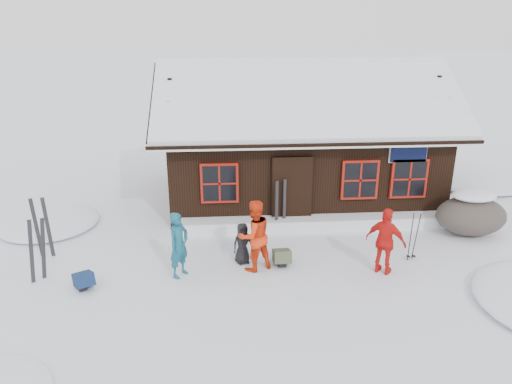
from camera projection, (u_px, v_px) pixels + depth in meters
The scene contains 15 objects.
ground at pixel (267, 269), 11.87m from camera, with size 120.00×120.00×0.00m, color white.
mountain_hut at pixel (300, 148), 16.07m from camera, with size 8.90×6.09×4.42m.
snow_drift at pixel (313, 222), 14.01m from camera, with size 7.60×0.60×0.35m, color white.
snow_mounds at pixel (321, 234), 13.72m from camera, with size 20.60×13.20×0.48m.
skier_teal at pixel (179, 245), 11.34m from camera, with size 0.57×0.38×1.57m, color #165468.
skier_orange_left at pixel (254, 235), 11.61m from camera, with size 0.85×0.66×1.74m, color red.
skier_orange_right at pixel (386, 242), 11.45m from camera, with size 0.95×0.39×1.62m, color red.
skier_crouched at pixel (243, 243), 12.01m from camera, with size 0.51×0.33×1.03m, color black.
boulder at pixel (471, 214), 13.57m from camera, with size 1.90×1.42×1.12m.
ski_pair_left at pixel (37, 251), 11.19m from camera, with size 0.43×0.27×1.55m.
ski_pair_mid at pixel (42, 228), 12.25m from camera, with size 0.42×0.08×1.61m.
ski_pair_right at pixel (281, 206), 13.71m from camera, with size 0.31×0.17×1.53m.
ski_poles at pixel (413, 237), 12.14m from camera, with size 0.23×0.11×1.27m.
backpack_blue at pixel (84, 282), 11.06m from camera, with size 0.39×0.52×0.28m, color navy.
backpack_olive at pixel (282, 259), 12.06m from camera, with size 0.41×0.55×0.30m, color #4A4E38.
Camera 1 is at (-1.01, -10.42, 5.89)m, focal length 35.00 mm.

